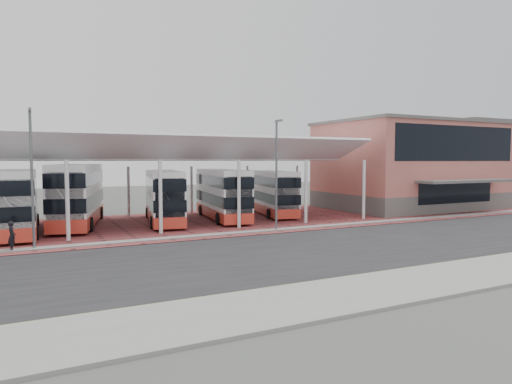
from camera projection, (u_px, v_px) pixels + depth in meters
ground at (299, 248)px, 26.97m from camera, size 140.00×140.00×0.00m
road at (308, 251)px, 26.08m from camera, size 120.00×14.00×0.02m
forecourt at (238, 220)px, 39.44m from camera, size 72.00×16.00×0.06m
sidewalk at (415, 283)px, 18.95m from camera, size 120.00×4.00×0.14m
north_kerb at (252, 232)px, 32.48m from camera, size 120.00×0.80×0.14m
yellow_line_near at (381, 274)px, 20.74m from camera, size 120.00×0.12×0.01m
yellow_line_far at (377, 272)px, 21.00m from camera, size 120.00×0.12×0.01m
canopy at (142, 152)px, 36.27m from camera, size 37.00×11.63×7.07m
terminal at (411, 165)px, 49.39m from camera, size 18.40×14.40×9.25m
warehouse at (482, 160)px, 69.58m from camera, size 30.50×20.50×10.25m
lamp_west at (32, 175)px, 25.95m from camera, size 0.16×0.90×8.07m
lamp_east at (277, 171)px, 33.15m from camera, size 0.16×0.90×8.07m
bus_1 at (17, 202)px, 31.68m from camera, size 2.92×10.80×4.42m
bus_2 at (78, 195)px, 35.72m from camera, size 5.33×11.96×4.80m
bus_3 at (164, 197)px, 37.39m from camera, size 4.19×10.56×4.25m
bus_4 at (222, 195)px, 39.61m from camera, size 3.81×10.67×4.30m
bus_5 at (272, 193)px, 42.96m from camera, size 4.38×10.24×4.11m
pedestrian at (12, 236)px, 25.60m from camera, size 0.58×0.71×1.70m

